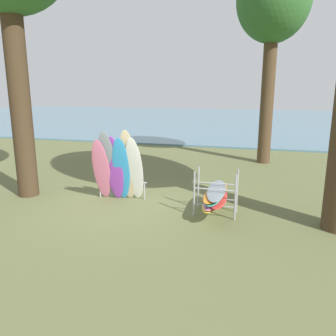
% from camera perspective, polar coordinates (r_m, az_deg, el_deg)
% --- Properties ---
extents(ground_plane, '(80.00, 80.00, 0.00)m').
position_cam_1_polar(ground_plane, '(10.31, -7.95, -6.28)').
color(ground_plane, '#60663D').
extents(lake_water, '(80.00, 36.00, 0.10)m').
position_cam_1_polar(lake_water, '(38.03, 9.78, 8.01)').
color(lake_water, slate).
rests_on(lake_water, ground).
extents(tree_mid_behind, '(3.15, 3.15, 8.92)m').
position_cam_1_polar(tree_mid_behind, '(16.67, 17.25, 24.71)').
color(tree_mid_behind, '#4C3823').
rests_on(tree_mid_behind, ground).
extents(leaning_board_pile, '(1.62, 0.98, 2.26)m').
position_cam_1_polar(leaning_board_pile, '(10.46, -8.38, -0.04)').
color(leaning_board_pile, pink).
rests_on(leaning_board_pile, ground).
extents(board_storage_rack, '(1.15, 2.13, 1.25)m').
position_cam_1_polar(board_storage_rack, '(9.48, 8.02, -4.53)').
color(board_storage_rack, '#9EA0A5').
rests_on(board_storage_rack, ground).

